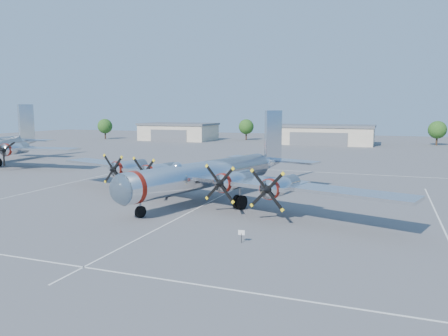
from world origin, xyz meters
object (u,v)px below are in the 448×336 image
(tree_west, at_px, (246,127))
(main_bomber_b29, at_px, (212,199))
(hangar_west, at_px, (179,132))
(tree_east, at_px, (437,130))
(info_placard, at_px, (241,234))
(hangar_center, at_px, (322,134))
(tree_far_west, at_px, (105,126))

(tree_west, bearing_deg, main_bomber_b29, -74.66)
(hangar_west, relative_size, tree_east, 3.40)
(hangar_west, height_order, info_placard, hangar_west)
(main_bomber_b29, bearing_deg, hangar_west, 135.75)
(main_bomber_b29, height_order, info_placard, main_bomber_b29)
(hangar_west, height_order, hangar_center, same)
(tree_far_west, bearing_deg, tree_east, 5.71)
(hangar_center, xyz_separation_m, main_bomber_b29, (-0.28, -82.08, -2.71))
(tree_east, bearing_deg, hangar_center, -168.62)
(tree_west, relative_size, main_bomber_b29, 0.15)
(hangar_center, relative_size, tree_far_west, 4.31)
(tree_west, height_order, tree_east, same)
(hangar_west, relative_size, tree_far_west, 3.40)
(tree_west, height_order, info_placard, tree_west)
(tree_east, distance_m, main_bomber_b29, 93.27)
(hangar_center, bearing_deg, main_bomber_b29, -90.20)
(tree_far_west, distance_m, main_bomber_b29, 104.79)
(hangar_center, height_order, tree_west, tree_west)
(tree_far_west, height_order, tree_west, same)
(tree_west, bearing_deg, tree_far_west, -165.07)
(hangar_center, relative_size, main_bomber_b29, 0.66)
(hangar_center, bearing_deg, tree_far_west, -176.76)
(hangar_west, bearing_deg, hangar_center, -0.00)
(tree_west, xyz_separation_m, tree_east, (55.00, -2.00, 0.00))
(hangar_center, relative_size, tree_west, 4.31)
(main_bomber_b29, relative_size, info_placard, 45.72)
(hangar_west, height_order, tree_far_west, tree_far_west)
(hangar_center, xyz_separation_m, info_placard, (7.62, -95.73, -2.04))
(main_bomber_b29, bearing_deg, tree_far_west, 148.91)
(tree_far_west, bearing_deg, main_bomber_b29, -48.25)
(tree_east, xyz_separation_m, main_bomber_b29, (-30.28, -88.11, -4.22))
(info_placard, bearing_deg, hangar_west, 114.21)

